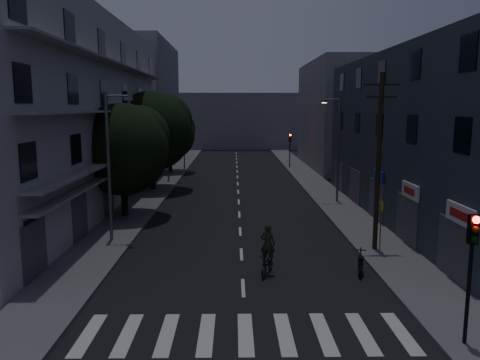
{
  "coord_description": "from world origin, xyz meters",
  "views": [
    {
      "loc": [
        -0.37,
        -16.53,
        7.42
      ],
      "look_at": [
        0.0,
        12.0,
        3.0
      ],
      "focal_mm": 35.0,
      "sensor_mm": 36.0,
      "label": 1
    }
  ],
  "objects_px": {
    "traffic_signal_near": "(472,252)",
    "motorcycle": "(360,265)",
    "utility_pole": "(379,159)",
    "cyclist": "(268,257)",
    "bus_stop_sign": "(381,217)"
  },
  "relations": [
    {
      "from": "traffic_signal_near",
      "to": "motorcycle",
      "type": "xyz_separation_m",
      "value": [
        -1.5,
        6.6,
        -2.67
      ]
    },
    {
      "from": "cyclist",
      "to": "bus_stop_sign",
      "type": "bearing_deg",
      "value": 44.27
    },
    {
      "from": "utility_pole",
      "to": "motorcycle",
      "type": "bearing_deg",
      "value": -116.27
    },
    {
      "from": "utility_pole",
      "to": "motorcycle",
      "type": "height_order",
      "value": "utility_pole"
    },
    {
      "from": "motorcycle",
      "to": "cyclist",
      "type": "distance_m",
      "value": 4.21
    },
    {
      "from": "motorcycle",
      "to": "cyclist",
      "type": "relative_size",
      "value": 0.72
    },
    {
      "from": "traffic_signal_near",
      "to": "cyclist",
      "type": "bearing_deg",
      "value": 130.85
    },
    {
      "from": "bus_stop_sign",
      "to": "utility_pole",
      "type": "bearing_deg",
      "value": 116.56
    },
    {
      "from": "utility_pole",
      "to": "bus_stop_sign",
      "type": "bearing_deg",
      "value": -63.44
    },
    {
      "from": "bus_stop_sign",
      "to": "motorcycle",
      "type": "bearing_deg",
      "value": -120.95
    },
    {
      "from": "traffic_signal_near",
      "to": "utility_pole",
      "type": "relative_size",
      "value": 0.46
    },
    {
      "from": "traffic_signal_near",
      "to": "utility_pole",
      "type": "bearing_deg",
      "value": 89.24
    },
    {
      "from": "traffic_signal_near",
      "to": "motorcycle",
      "type": "bearing_deg",
      "value": 102.83
    },
    {
      "from": "traffic_signal_near",
      "to": "utility_pole",
      "type": "height_order",
      "value": "utility_pole"
    },
    {
      "from": "utility_pole",
      "to": "cyclist",
      "type": "height_order",
      "value": "utility_pole"
    }
  ]
}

